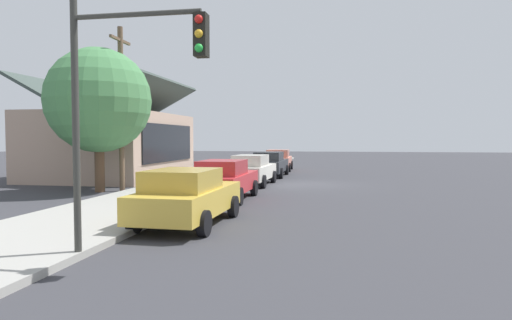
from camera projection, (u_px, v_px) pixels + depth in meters
The scene contains 12 objects.
ground_plane at pixel (307, 184), 23.59m from camera, with size 120.00×120.00×0.00m, color #38383D.
sidewalk_curb at pixel (206, 181), 24.58m from camera, with size 60.00×4.20×0.16m, color #A3A099.
car_mustard at pixel (187, 196), 12.39m from camera, with size 4.57×2.20×1.59m.
car_cherry at pixel (225, 179), 17.50m from camera, with size 4.57×2.03×1.59m.
car_ivory at pixel (252, 170), 23.03m from camera, with size 4.65×2.07×1.59m.
car_charcoal at pixel (270, 164), 28.30m from camera, with size 4.89×2.04×1.59m.
car_coral at pixel (278, 160), 33.66m from camera, with size 4.58×2.16×1.59m.
storefront_building at pixel (113, 144), 27.21m from camera, with size 10.02×7.47×5.98m.
shade_tree at pixel (99, 101), 19.98m from camera, with size 4.72×4.72×6.52m.
traffic_light_main at pixel (125, 84), 8.54m from camera, with size 0.37×2.79×5.20m.
utility_pole_wooden at pixel (121, 106), 20.23m from camera, with size 1.80×0.24×7.50m.
fire_hydrant_red at pixel (175, 192), 15.93m from camera, with size 0.22×0.22×0.71m.
Camera 1 is at (-23.61, -1.48, 2.43)m, focal length 31.07 mm.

